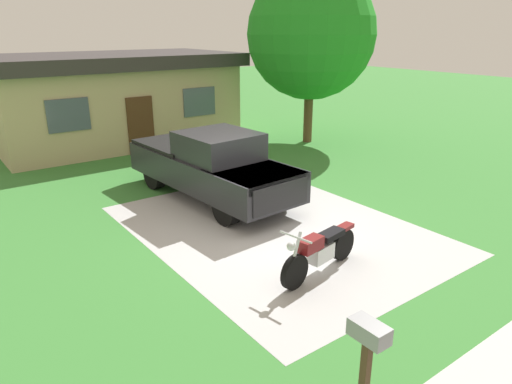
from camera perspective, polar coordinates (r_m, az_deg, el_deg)
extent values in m
plane|color=#397D34|center=(10.97, 2.44, -4.55)|extent=(80.00, 80.00, 0.00)
cube|color=#B4B4B4|center=(10.97, 2.44, -4.54)|extent=(5.68, 7.51, 0.01)
cylinder|color=black|center=(8.49, 4.75, -9.74)|extent=(0.67, 0.24, 0.66)
cylinder|color=black|center=(9.63, 10.56, -6.32)|extent=(0.67, 0.24, 0.66)
cube|color=silver|center=(9.02, 7.97, -7.37)|extent=(0.60, 0.36, 0.32)
cube|color=maroon|center=(8.63, 6.70, -6.38)|extent=(0.56, 0.35, 0.24)
cube|color=black|center=(9.13, 9.15, -5.16)|extent=(0.64, 0.38, 0.12)
cube|color=maroon|center=(9.48, 10.70, -4.30)|extent=(0.51, 0.28, 0.08)
cylinder|color=silver|center=(8.32, 4.82, -7.52)|extent=(0.34, 0.12, 0.77)
cylinder|color=silver|center=(8.18, 4.88, -5.52)|extent=(0.16, 0.70, 0.04)
sphere|color=silver|center=(8.16, 4.33, -6.67)|extent=(0.16, 0.16, 0.16)
cylinder|color=black|center=(12.06, 2.61, -0.14)|extent=(0.36, 0.86, 0.84)
cylinder|color=black|center=(11.08, -3.63, -1.98)|extent=(0.36, 0.86, 0.84)
cylinder|color=black|center=(14.69, -6.72, 3.37)|extent=(0.36, 0.86, 0.84)
cylinder|color=black|center=(13.89, -12.33, 2.10)|extent=(0.36, 0.86, 0.84)
cube|color=#28282D|center=(12.79, -5.57, 2.74)|extent=(2.37, 5.72, 0.80)
cube|color=#28282D|center=(11.29, -0.22, 2.14)|extent=(2.02, 2.02, 0.20)
cube|color=#28282D|center=(12.28, -4.61, 5.68)|extent=(1.92, 2.02, 0.70)
cube|color=#3F4C56|center=(11.68, -2.28, 4.51)|extent=(1.71, 0.27, 0.60)
cube|color=black|center=(13.98, -9.27, 5.09)|extent=(2.06, 2.52, 0.50)
cube|color=black|center=(10.73, 2.98, -0.52)|extent=(1.70, 0.21, 0.64)
cube|color=#4C3823|center=(6.14, 13.22, -20.82)|extent=(0.10, 0.10, 1.10)
cube|color=gray|center=(5.77, 13.70, -16.26)|extent=(0.26, 0.48, 0.22)
cylinder|color=brown|center=(19.32, 6.42, 9.77)|extent=(0.36, 0.36, 2.49)
sphere|color=#238F24|center=(19.05, 6.77, 18.66)|extent=(4.98, 4.98, 4.98)
cube|color=tan|center=(20.15, -16.93, 10.20)|extent=(9.00, 5.00, 3.00)
cube|color=#383333|center=(19.97, -17.43, 15.15)|extent=(9.60, 5.60, 0.50)
cube|color=#4C2D19|center=(17.90, -13.94, 7.92)|extent=(1.00, 0.08, 2.10)
cube|color=#4C5966|center=(17.00, -22.01, 8.73)|extent=(1.40, 0.06, 1.10)
cube|color=#4C5966|center=(18.88, -6.95, 10.93)|extent=(1.40, 0.06, 1.10)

